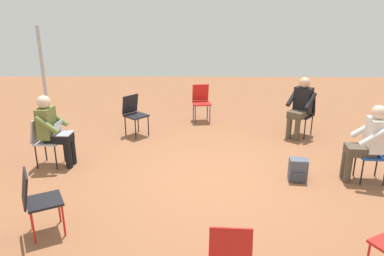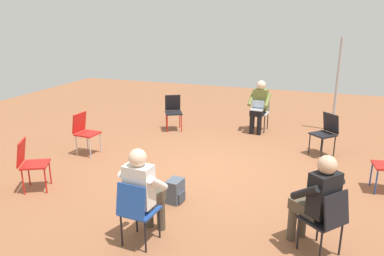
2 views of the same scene
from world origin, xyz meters
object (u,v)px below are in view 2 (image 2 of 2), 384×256
person_in_white (143,188)px  person_in_black (317,197)px  chair_east (137,209)px  chair_northwest (326,131)px  person_with_laptop (259,104)px  chair_west (260,110)px  chair_southeast (30,161)px  chair_southwest (173,110)px  chair_northeast (327,218)px  chair_south (85,130)px  backpack_near_laptop_user (175,192)px

person_in_white → person_in_black: 2.08m
chair_east → person_in_black: size_ratio=0.69×
chair_northwest → person_with_laptop: size_ratio=0.69×
chair_west → chair_east: bearing=88.3°
chair_southeast → person_in_white: 2.44m
person_in_white → chair_southwest: bearing=112.8°
person_in_black → chair_southeast: bearing=128.1°
chair_east → person_with_laptop: person_with_laptop is taller
chair_southwest → person_in_black: person_in_black is taller
person_in_white → chair_northwest: bearing=66.7°
chair_east → chair_northwest: (-4.10, 2.10, 0.00)m
chair_east → chair_southwest: size_ratio=1.00×
chair_east → person_in_white: size_ratio=0.69×
chair_northeast → chair_south: bearing=107.2°
chair_east → backpack_near_laptop_user: size_ratio=2.36×
chair_southeast → chair_west: 5.43m
chair_southeast → chair_northeast: (0.25, 4.49, 0.00)m
person_with_laptop → person_in_white: same height
person_in_white → backpack_near_laptop_user: person_in_white is taller
chair_southeast → person_in_white: person_in_white is taller
chair_east → chair_northwest: size_ratio=1.00×
chair_northeast → person_in_black: (-0.11, -0.13, 0.20)m
person_with_laptop → person_in_black: 4.80m
chair_west → chair_northwest: (1.29, 1.54, 0.00)m
chair_east → chair_southeast: bearing=165.8°
chair_west → backpack_near_laptop_user: 4.25m
chair_south → chair_northwest: size_ratio=1.00×
chair_northeast → chair_northwest: 3.55m
person_in_black → backpack_near_laptop_user: 2.16m
person_with_laptop → chair_east: bearing=88.3°
chair_east → chair_northwest: same height
chair_south → backpack_near_laptop_user: bearing=66.2°
chair_south → chair_west: (-2.89, 3.06, 0.00)m
person_in_white → chair_south: bearing=141.8°
chair_south → chair_southwest: bearing=158.5°
person_with_laptop → chair_northwest: bearing=148.4°
chair_east → chair_southwest: bearing=112.0°
chair_south → chair_northwest: 4.87m
chair_southeast → chair_east: (0.80, 2.33, 0.00)m
person_with_laptop → chair_southwest: bearing=18.8°
chair_southeast → person_in_white: size_ratio=0.69×
chair_east → chair_northeast: bearing=19.0°
chair_south → person_in_white: person_in_white is taller
person_with_laptop → backpack_near_laptop_user: person_with_laptop is taller
chair_east → chair_northeast: size_ratio=1.00×
person_in_white → backpack_near_laptop_user: size_ratio=3.44×
chair_northwest → person_in_black: size_ratio=0.69×
chair_south → backpack_near_laptop_user: size_ratio=2.36×
chair_south → chair_east: bearing=48.7°
backpack_near_laptop_user → chair_southwest: bearing=-157.2°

